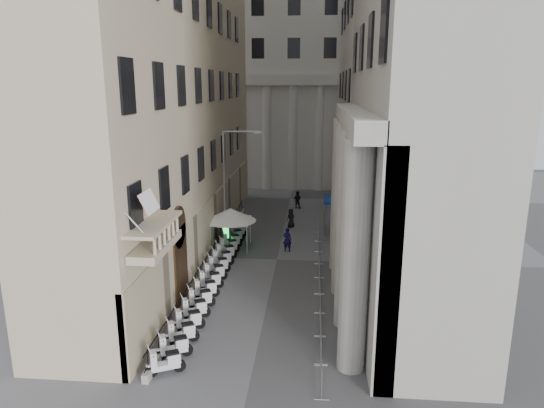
{
  "coord_description": "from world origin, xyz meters",
  "views": [
    {
      "loc": [
        2.47,
        -13.13,
        12.05
      ],
      "look_at": [
        -0.19,
        17.4,
        4.5
      ],
      "focal_mm": 32.0,
      "sensor_mm": 36.0,
      "label": 1
    }
  ],
  "objects_px": {
    "scooter_0": "(166,374)",
    "info_kiosk": "(224,234)",
    "street_lamp": "(229,179)",
    "pedestrian_a": "(287,240)",
    "security_tent": "(231,215)",
    "pedestrian_b": "(297,200)"
  },
  "relations": [
    {
      "from": "scooter_0",
      "to": "info_kiosk",
      "type": "distance_m",
      "value": 16.82
    },
    {
      "from": "street_lamp",
      "to": "pedestrian_a",
      "type": "bearing_deg",
      "value": -16.87
    },
    {
      "from": "info_kiosk",
      "to": "pedestrian_a",
      "type": "relative_size",
      "value": 1.09
    },
    {
      "from": "security_tent",
      "to": "street_lamp",
      "type": "distance_m",
      "value": 2.72
    },
    {
      "from": "security_tent",
      "to": "pedestrian_b",
      "type": "height_order",
      "value": "security_tent"
    },
    {
      "from": "security_tent",
      "to": "info_kiosk",
      "type": "xyz_separation_m",
      "value": [
        -0.59,
        0.21,
        -1.6
      ]
    },
    {
      "from": "street_lamp",
      "to": "info_kiosk",
      "type": "relative_size",
      "value": 4.45
    },
    {
      "from": "scooter_0",
      "to": "info_kiosk",
      "type": "relative_size",
      "value": 0.76
    },
    {
      "from": "scooter_0",
      "to": "pedestrian_b",
      "type": "distance_m",
      "value": 29.69
    },
    {
      "from": "scooter_0",
      "to": "info_kiosk",
      "type": "bearing_deg",
      "value": -23.97
    },
    {
      "from": "pedestrian_a",
      "to": "pedestrian_b",
      "type": "xyz_separation_m",
      "value": [
        0.27,
        13.11,
        -0.03
      ]
    },
    {
      "from": "security_tent",
      "to": "info_kiosk",
      "type": "height_order",
      "value": "security_tent"
    },
    {
      "from": "scooter_0",
      "to": "pedestrian_a",
      "type": "distance_m",
      "value": 16.8
    },
    {
      "from": "security_tent",
      "to": "info_kiosk",
      "type": "relative_size",
      "value": 1.93
    },
    {
      "from": "street_lamp",
      "to": "info_kiosk",
      "type": "bearing_deg",
      "value": -175.78
    },
    {
      "from": "security_tent",
      "to": "street_lamp",
      "type": "relative_size",
      "value": 0.43
    },
    {
      "from": "street_lamp",
      "to": "pedestrian_a",
      "type": "height_order",
      "value": "street_lamp"
    },
    {
      "from": "pedestrian_a",
      "to": "scooter_0",
      "type": "bearing_deg",
      "value": 85.72
    },
    {
      "from": "scooter_0",
      "to": "pedestrian_b",
      "type": "relative_size",
      "value": 0.85
    },
    {
      "from": "street_lamp",
      "to": "pedestrian_b",
      "type": "xyz_separation_m",
      "value": [
        4.66,
        12.45,
        -4.42
      ]
    },
    {
      "from": "street_lamp",
      "to": "pedestrian_a",
      "type": "relative_size",
      "value": 4.87
    },
    {
      "from": "info_kiosk",
      "to": "pedestrian_a",
      "type": "distance_m",
      "value": 4.86
    }
  ]
}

